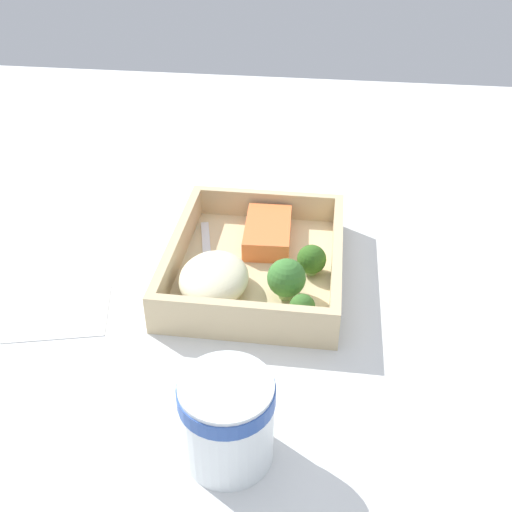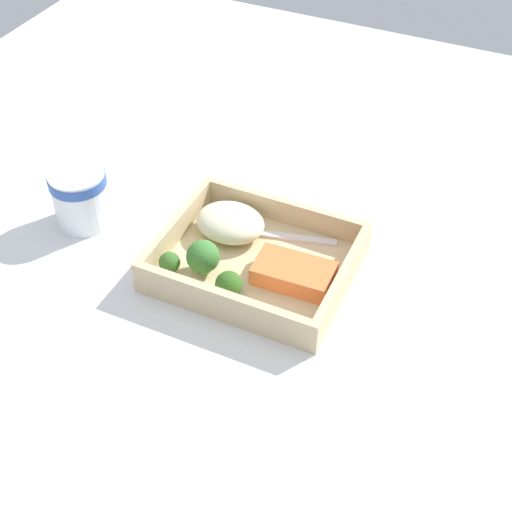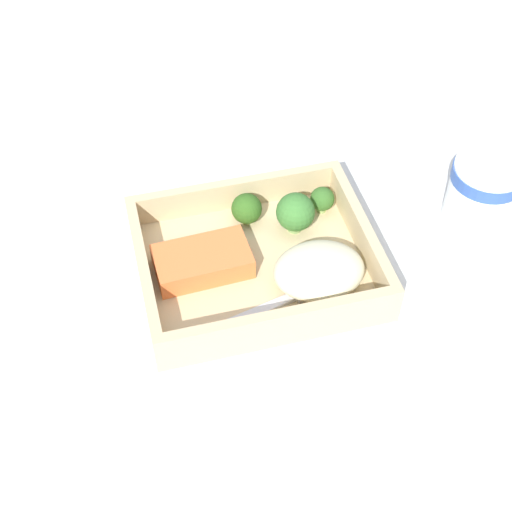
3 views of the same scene
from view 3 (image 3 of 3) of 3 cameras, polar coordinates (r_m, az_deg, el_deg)
name	(u,v)px [view 3 (image 3 of 3)]	position (r cm, az deg, el deg)	size (l,w,h in cm)	color
ground_plane	(256,277)	(84.37, 0.00, -1.67)	(160.00, 160.00, 2.00)	silver
takeout_tray	(256,268)	(83.16, 0.00, -0.96)	(26.82, 21.86, 1.20)	#CDB487
tray_rim	(256,253)	(81.23, 0.00, 0.22)	(26.82, 21.86, 3.94)	#CDB487
salmon_fillet	(203,261)	(81.44, -4.30, -0.43)	(10.86, 6.16, 2.74)	orange
mashed_potatoes	(319,270)	(79.70, 5.07, -1.16)	(10.33, 8.42, 4.15)	beige
broccoli_floret_1	(295,213)	(84.79, 3.17, 3.49)	(4.67, 4.67, 5.18)	#769A56
broccoli_floret_2	(247,209)	(86.10, -0.75, 3.79)	(3.74, 3.74, 3.99)	#89AF60
broccoli_floret_3	(322,199)	(87.88, 5.32, 4.54)	(3.00, 3.00, 3.49)	#89A85D
fork	(268,307)	(78.48, 0.97, -4.12)	(15.74, 5.33, 0.44)	silver
paper_cup	(483,192)	(89.82, 17.68, 4.91)	(8.54, 8.54, 9.07)	white
receipt_slip	(430,427)	(74.05, 13.75, -13.11)	(9.55, 14.40, 0.24)	white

